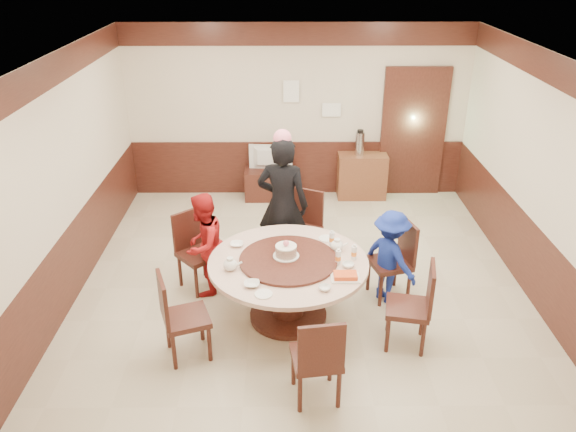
{
  "coord_description": "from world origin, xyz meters",
  "views": [
    {
      "loc": [
        -0.22,
        -5.9,
        3.88
      ],
      "look_at": [
        -0.18,
        -0.21,
        1.1
      ],
      "focal_mm": 35.0,
      "sensor_mm": 36.0,
      "label": 1
    }
  ],
  "objects_px": {
    "person_red": "(203,245)",
    "person_blue": "(390,257)",
    "television": "(270,158)",
    "side_cabinet": "(362,176)",
    "banquet_table": "(288,278)",
    "shrimp_platter": "(345,276)",
    "person_standing": "(283,205)",
    "birthday_cake": "(286,251)",
    "tv_stand": "(271,184)",
    "thermos": "(360,144)"
  },
  "relations": [
    {
      "from": "person_red",
      "to": "person_blue",
      "type": "relative_size",
      "value": 1.12
    },
    {
      "from": "television",
      "to": "side_cabinet",
      "type": "distance_m",
      "value": 1.56
    },
    {
      "from": "banquet_table",
      "to": "television",
      "type": "relative_size",
      "value": 2.46
    },
    {
      "from": "shrimp_platter",
      "to": "side_cabinet",
      "type": "xyz_separation_m",
      "value": [
        0.67,
        3.76,
        -0.4
      ]
    },
    {
      "from": "person_red",
      "to": "person_blue",
      "type": "height_order",
      "value": "person_red"
    },
    {
      "from": "person_standing",
      "to": "person_blue",
      "type": "bearing_deg",
      "value": 161.97
    },
    {
      "from": "birthday_cake",
      "to": "television",
      "type": "relative_size",
      "value": 0.4
    },
    {
      "from": "banquet_table",
      "to": "tv_stand",
      "type": "distance_m",
      "value": 3.39
    },
    {
      "from": "person_standing",
      "to": "shrimp_platter",
      "type": "height_order",
      "value": "person_standing"
    },
    {
      "from": "birthday_cake",
      "to": "television",
      "type": "height_order",
      "value": "birthday_cake"
    },
    {
      "from": "birthday_cake",
      "to": "tv_stand",
      "type": "xyz_separation_m",
      "value": [
        -0.24,
        3.31,
        -0.6
      ]
    },
    {
      "from": "tv_stand",
      "to": "television",
      "type": "height_order",
      "value": "television"
    },
    {
      "from": "shrimp_platter",
      "to": "side_cabinet",
      "type": "relative_size",
      "value": 0.38
    },
    {
      "from": "banquet_table",
      "to": "person_blue",
      "type": "bearing_deg",
      "value": 17.25
    },
    {
      "from": "person_red",
      "to": "thermos",
      "type": "bearing_deg",
      "value": 164.46
    },
    {
      "from": "birthday_cake",
      "to": "thermos",
      "type": "height_order",
      "value": "thermos"
    },
    {
      "from": "birthday_cake",
      "to": "shrimp_platter",
      "type": "relative_size",
      "value": 0.96
    },
    {
      "from": "birthday_cake",
      "to": "television",
      "type": "distance_m",
      "value": 3.33
    },
    {
      "from": "banquet_table",
      "to": "side_cabinet",
      "type": "height_order",
      "value": "banquet_table"
    },
    {
      "from": "person_red",
      "to": "tv_stand",
      "type": "height_order",
      "value": "person_red"
    },
    {
      "from": "person_blue",
      "to": "tv_stand",
      "type": "relative_size",
      "value": 1.36
    },
    {
      "from": "person_blue",
      "to": "birthday_cake",
      "type": "distance_m",
      "value": 1.29
    },
    {
      "from": "birthday_cake",
      "to": "side_cabinet",
      "type": "height_order",
      "value": "birthday_cake"
    },
    {
      "from": "person_red",
      "to": "television",
      "type": "relative_size",
      "value": 1.81
    },
    {
      "from": "side_cabinet",
      "to": "birthday_cake",
      "type": "bearing_deg",
      "value": -110.93
    },
    {
      "from": "person_blue",
      "to": "side_cabinet",
      "type": "xyz_separation_m",
      "value": [
        0.06,
        3.02,
        -0.2
      ]
    },
    {
      "from": "side_cabinet",
      "to": "person_blue",
      "type": "bearing_deg",
      "value": -91.18
    },
    {
      "from": "person_standing",
      "to": "shrimp_platter",
      "type": "relative_size",
      "value": 6.0
    },
    {
      "from": "person_standing",
      "to": "television",
      "type": "height_order",
      "value": "person_standing"
    },
    {
      "from": "banquet_table",
      "to": "person_red",
      "type": "relative_size",
      "value": 1.36
    },
    {
      "from": "side_cabinet",
      "to": "person_red",
      "type": "bearing_deg",
      "value": -128.54
    },
    {
      "from": "birthday_cake",
      "to": "tv_stand",
      "type": "bearing_deg",
      "value": 94.15
    },
    {
      "from": "person_blue",
      "to": "thermos",
      "type": "xyz_separation_m",
      "value": [
        -0.0,
        3.02,
        0.36
      ]
    },
    {
      "from": "person_red",
      "to": "tv_stand",
      "type": "xyz_separation_m",
      "value": [
        0.74,
        2.81,
        -0.4
      ]
    },
    {
      "from": "banquet_table",
      "to": "person_red",
      "type": "bearing_deg",
      "value": 151.03
    },
    {
      "from": "banquet_table",
      "to": "person_standing",
      "type": "xyz_separation_m",
      "value": [
        -0.06,
        1.12,
        0.37
      ]
    },
    {
      "from": "person_red",
      "to": "shrimp_platter",
      "type": "height_order",
      "value": "person_red"
    },
    {
      "from": "tv_stand",
      "to": "banquet_table",
      "type": "bearing_deg",
      "value": -85.5
    },
    {
      "from": "birthday_cake",
      "to": "tv_stand",
      "type": "relative_size",
      "value": 0.34
    },
    {
      "from": "shrimp_platter",
      "to": "television",
      "type": "bearing_deg",
      "value": 102.85
    },
    {
      "from": "banquet_table",
      "to": "person_red",
      "type": "height_order",
      "value": "person_red"
    },
    {
      "from": "birthday_cake",
      "to": "tv_stand",
      "type": "height_order",
      "value": "birthday_cake"
    },
    {
      "from": "side_cabinet",
      "to": "thermos",
      "type": "xyz_separation_m",
      "value": [
        -0.07,
        0.0,
        0.56
      ]
    },
    {
      "from": "person_blue",
      "to": "side_cabinet",
      "type": "height_order",
      "value": "person_blue"
    },
    {
      "from": "banquet_table",
      "to": "tv_stand",
      "type": "relative_size",
      "value": 2.07
    },
    {
      "from": "birthday_cake",
      "to": "shrimp_platter",
      "type": "height_order",
      "value": "birthday_cake"
    },
    {
      "from": "person_blue",
      "to": "birthday_cake",
      "type": "relative_size",
      "value": 4.0
    },
    {
      "from": "person_standing",
      "to": "thermos",
      "type": "distance_m",
      "value": 2.59
    },
    {
      "from": "television",
      "to": "thermos",
      "type": "bearing_deg",
      "value": -175.28
    },
    {
      "from": "banquet_table",
      "to": "side_cabinet",
      "type": "relative_size",
      "value": 2.2
    }
  ]
}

